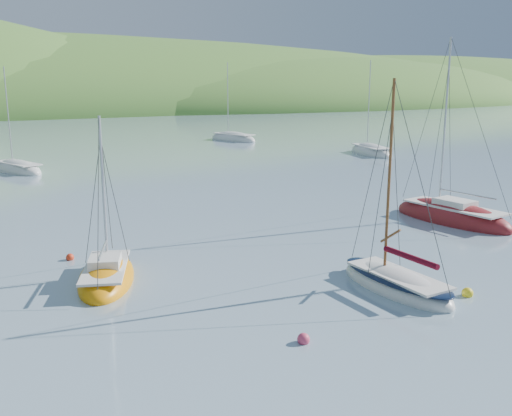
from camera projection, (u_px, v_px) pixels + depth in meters
name	position (u px, v px, depth m)	size (l,w,h in m)	color
ground	(384.00, 316.00, 20.59)	(700.00, 700.00, 0.00)	#778CA4
daysailer_white	(396.00, 284.00, 23.21)	(2.38, 5.94, 9.01)	white
sloop_red	(451.00, 218.00, 34.33)	(3.71, 8.18, 11.69)	maroon
sailboat_yellow	(106.00, 277.00, 24.11)	(4.02, 6.13, 7.57)	orange
distant_sloop_a	(18.00, 170.00, 52.95)	(5.03, 7.70, 10.38)	white
distant_sloop_b	(233.00, 139.00, 80.27)	(5.39, 8.69, 11.70)	white
distant_sloop_d	(371.00, 153.00, 65.42)	(4.38, 8.43, 11.45)	white
mooring_buoys	(369.00, 263.00, 26.13)	(21.83, 12.93, 0.48)	yellow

